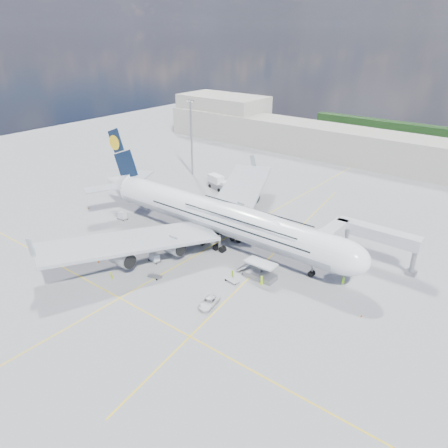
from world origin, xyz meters
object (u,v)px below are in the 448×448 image
Objects in this scene: crew_loader at (232,274)px; cone_wing_right_outer at (98,261)px; crew_nose at (343,281)px; dolly_row_c at (154,258)px; catering_truck_outer at (218,183)px; dolly_row_b at (94,247)px; dolly_nose_far at (232,280)px; baggage_tug at (169,246)px; cone_wing_left_inner at (214,208)px; dolly_row_a at (124,242)px; crew_wing at (93,249)px; dolly_nose_near at (155,276)px; catering_truck_inner at (227,209)px; crew_van at (262,280)px; cone_wing_right_inner at (144,250)px; dolly_back at (122,216)px; cone_tail at (89,208)px; jet_bridge at (359,235)px; light_mast at (191,137)px; crew_tug at (111,276)px; cone_wing_left_outer at (243,212)px; cone_nose at (361,316)px; airliner at (219,217)px; service_van at (209,302)px; cargo_loader at (260,272)px.

crew_loader is 3.44× the size of cone_wing_right_outer.
crew_nose is 22.39m from crew_loader.
dolly_row_c reaches higher than cone_wing_right_outer.
catering_truck_outer is 53.90m from crew_loader.
dolly_nose_far is (33.27, 9.28, -0.72)m from dolly_row_b.
baggage_tug is 26.42m from cone_wing_left_inner.
crew_wing is (-2.40, -7.07, 0.47)m from dolly_row_a.
dolly_nose_near is at bearing -101.77° from crew_wing.
catering_truck_inner is 31.94m from crew_loader.
dolly_nose_far is 6.00m from crew_van.
dolly_nose_far is 6.44× the size of cone_wing_right_inner.
crew_nose reaches higher than dolly_row_a.
dolly_back reaches higher than cone_wing_right_outer.
cone_tail is (-41.91, 14.04, -0.02)m from dolly_nose_near.
cone_wing_left_inner is at bearing 19.22° from crew_van.
cone_tail is at bearing -166.32° from jet_bridge.
dolly_row_c is at bearing -14.25° from cone_tail.
crew_loader reaches higher than dolly_nose_far.
catering_truck_outer is at bearing 105.68° from crew_nose.
crew_tug is at bearing -61.57° from light_mast.
dolly_row_c is 34.41m from cone_wing_left_outer.
cone_nose is 0.97× the size of cone_wing_right_inner.
crew_tug is (22.15, -21.18, -0.20)m from dolly_back.
crew_van reaches higher than cone_tail.
dolly_nose_far is at bearing -168.78° from cone_nose.
airliner is at bearing 169.86° from cone_nose.
cone_tail is (-54.60, 4.26, -0.62)m from crew_loader.
airliner is at bearing -41.00° from light_mast.
crew_nose is (16.68, 22.01, 0.26)m from service_van.
crew_nose is at bearing -86.69° from crew_van.
dolly_nose_far is 6.65× the size of cone_nose.
dolly_back is at bearing 133.39° from dolly_row_a.
crew_loader is (29.75, 3.63, 0.58)m from dolly_row_a.
crew_tug is at bearing -106.25° from catering_truck_inner.
cone_wing_right_outer is (-31.44, -16.83, -1.00)m from cargo_loader.
catering_truck_inner is at bearing 54.18° from dolly_row_b.
cone_wing_left_inner is (-46.06, 14.90, -0.72)m from crew_nose.
catering_truck_inner is (-0.85, 23.33, 1.37)m from baggage_tug.
cone_wing_right_inner is 10.65m from cone_wing_right_outer.
crew_van is (38.23, 12.46, 0.20)m from crew_wing.
cone_tail is (-42.37, -6.57, -6.58)m from airliner.
catering_truck_inner reaches higher than cargo_loader.
airliner is 26.48m from service_van.
dolly_row_a is 14.70m from dolly_back.
dolly_row_b is (-20.21, -21.18, -5.81)m from airliner.
service_van is (22.88, -34.86, -1.39)m from catering_truck_inner.
jet_bridge is 22.93m from cargo_loader.
crew_tug is (-1.48, -10.63, -0.16)m from dolly_row_c.
dolly_row_b is 40.38m from crew_van.
crew_van is at bearing -27.52° from catering_truck_outer.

